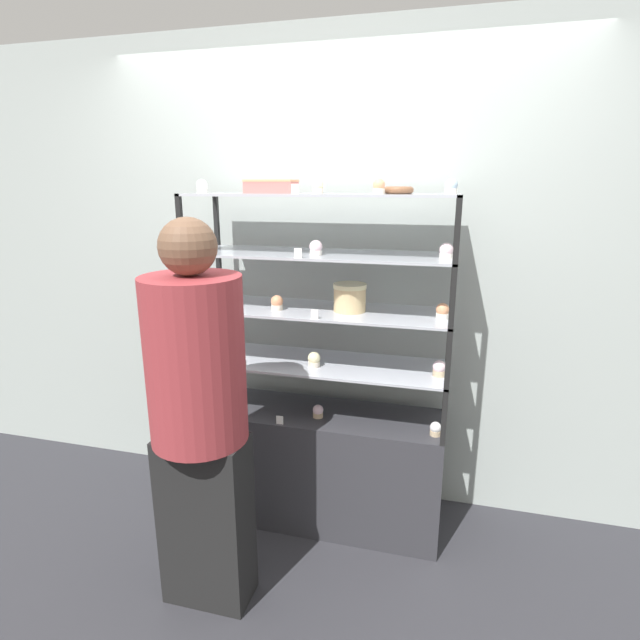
# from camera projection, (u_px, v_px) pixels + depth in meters

# --- Properties ---
(ground_plane) EXTENTS (20.00, 20.00, 0.00)m
(ground_plane) POSITION_uv_depth(u_px,v_px,m) (320.00, 515.00, 2.81)
(ground_plane) COLOR #2D2D33
(back_wall) EXTENTS (8.00, 0.05, 2.60)m
(back_wall) POSITION_uv_depth(u_px,v_px,m) (336.00, 277.00, 2.80)
(back_wall) COLOR #A8B2AD
(back_wall) RESTS_ON ground_plane
(display_base) EXTENTS (1.30, 0.41, 0.64)m
(display_base) POSITION_uv_depth(u_px,v_px,m) (320.00, 465.00, 2.73)
(display_base) COLOR #333338
(display_base) RESTS_ON ground_plane
(display_riser_lower) EXTENTS (1.30, 0.41, 0.28)m
(display_riser_lower) POSITION_uv_depth(u_px,v_px,m) (320.00, 365.00, 2.58)
(display_riser_lower) COLOR black
(display_riser_lower) RESTS_ON display_base
(display_riser_middle) EXTENTS (1.30, 0.41, 0.28)m
(display_riser_middle) POSITION_uv_depth(u_px,v_px,m) (320.00, 313.00, 2.51)
(display_riser_middle) COLOR black
(display_riser_middle) RESTS_ON display_riser_lower
(display_riser_upper) EXTENTS (1.30, 0.41, 0.28)m
(display_riser_upper) POSITION_uv_depth(u_px,v_px,m) (320.00, 257.00, 2.43)
(display_riser_upper) COLOR black
(display_riser_upper) RESTS_ON display_riser_middle
(display_riser_top) EXTENTS (1.30, 0.41, 0.28)m
(display_riser_top) POSITION_uv_depth(u_px,v_px,m) (320.00, 197.00, 2.36)
(display_riser_top) COLOR black
(display_riser_top) RESTS_ON display_riser_upper
(layer_cake_centerpiece) EXTENTS (0.16, 0.16, 0.14)m
(layer_cake_centerpiece) POSITION_uv_depth(u_px,v_px,m) (350.00, 297.00, 2.45)
(layer_cake_centerpiece) COLOR #DBBC84
(layer_cake_centerpiece) RESTS_ON display_riser_middle
(sheet_cake_frosted) EXTENTS (0.24, 0.13, 0.06)m
(sheet_cake_frosted) POSITION_uv_depth(u_px,v_px,m) (271.00, 186.00, 2.37)
(sheet_cake_frosted) COLOR #C66660
(sheet_cake_frosted) RESTS_ON display_riser_top
(cupcake_0) EXTENTS (0.05, 0.05, 0.07)m
(cupcake_0) POSITION_uv_depth(u_px,v_px,m) (214.00, 398.00, 2.74)
(cupcake_0) COLOR white
(cupcake_0) RESTS_ON display_base
(cupcake_1) EXTENTS (0.05, 0.05, 0.07)m
(cupcake_1) POSITION_uv_depth(u_px,v_px,m) (318.00, 411.00, 2.58)
(cupcake_1) COLOR #CCB28C
(cupcake_1) RESTS_ON display_base
(cupcake_2) EXTENTS (0.05, 0.05, 0.07)m
(cupcake_2) POSITION_uv_depth(u_px,v_px,m) (436.00, 429.00, 2.40)
(cupcake_2) COLOR #CCB28C
(cupcake_2) RESTS_ON display_base
(price_tag_0) EXTENTS (0.04, 0.00, 0.04)m
(price_tag_0) POSITION_uv_depth(u_px,v_px,m) (280.00, 420.00, 2.51)
(price_tag_0) COLOR white
(price_tag_0) RESTS_ON display_base
(cupcake_3) EXTENTS (0.06, 0.06, 0.08)m
(cupcake_3) POSITION_uv_depth(u_px,v_px,m) (210.00, 351.00, 2.63)
(cupcake_3) COLOR #CCB28C
(cupcake_3) RESTS_ON display_riser_lower
(cupcake_4) EXTENTS (0.06, 0.06, 0.08)m
(cupcake_4) POSITION_uv_depth(u_px,v_px,m) (314.00, 360.00, 2.50)
(cupcake_4) COLOR beige
(cupcake_4) RESTS_ON display_riser_lower
(cupcake_5) EXTENTS (0.06, 0.06, 0.08)m
(cupcake_5) POSITION_uv_depth(u_px,v_px,m) (439.00, 369.00, 2.38)
(cupcake_5) COLOR #CCB28C
(cupcake_5) RESTS_ON display_riser_lower
(price_tag_1) EXTENTS (0.04, 0.00, 0.04)m
(price_tag_1) POSITION_uv_depth(u_px,v_px,m) (243.00, 364.00, 2.48)
(price_tag_1) COLOR white
(price_tag_1) RESTS_ON display_riser_lower
(cupcake_6) EXTENTS (0.06, 0.06, 0.07)m
(cupcake_6) POSITION_uv_depth(u_px,v_px,m) (206.00, 298.00, 2.60)
(cupcake_6) COLOR beige
(cupcake_6) RESTS_ON display_riser_middle
(cupcake_7) EXTENTS (0.06, 0.06, 0.07)m
(cupcake_7) POSITION_uv_depth(u_px,v_px,m) (277.00, 303.00, 2.48)
(cupcake_7) COLOR beige
(cupcake_7) RESTS_ON display_riser_middle
(cupcake_8) EXTENTS (0.06, 0.06, 0.07)m
(cupcake_8) POSITION_uv_depth(u_px,v_px,m) (442.00, 311.00, 2.31)
(cupcake_8) COLOR white
(cupcake_8) RESTS_ON display_riser_middle
(price_tag_2) EXTENTS (0.04, 0.00, 0.04)m
(price_tag_2) POSITION_uv_depth(u_px,v_px,m) (315.00, 314.00, 2.32)
(price_tag_2) COLOR white
(price_tag_2) RESTS_ON display_riser_middle
(cupcake_9) EXTENTS (0.06, 0.06, 0.07)m
(cupcake_9) POSITION_uv_depth(u_px,v_px,m) (200.00, 245.00, 2.48)
(cupcake_9) COLOR beige
(cupcake_9) RESTS_ON display_riser_upper
(cupcake_10) EXTENTS (0.06, 0.06, 0.07)m
(cupcake_10) POSITION_uv_depth(u_px,v_px,m) (315.00, 248.00, 2.35)
(cupcake_10) COLOR white
(cupcake_10) RESTS_ON display_riser_upper
(cupcake_11) EXTENTS (0.06, 0.06, 0.07)m
(cupcake_11) POSITION_uv_depth(u_px,v_px,m) (446.00, 251.00, 2.24)
(cupcake_11) COLOR white
(cupcake_11) RESTS_ON display_riser_upper
(price_tag_3) EXTENTS (0.04, 0.00, 0.04)m
(price_tag_3) POSITION_uv_depth(u_px,v_px,m) (298.00, 253.00, 2.26)
(price_tag_3) COLOR white
(price_tag_3) RESTS_ON display_riser_upper
(cupcake_12) EXTENTS (0.05, 0.05, 0.07)m
(cupcake_12) POSITION_uv_depth(u_px,v_px,m) (202.00, 187.00, 2.44)
(cupcake_12) COLOR white
(cupcake_12) RESTS_ON display_riser_top
(cupcake_13) EXTENTS (0.05, 0.05, 0.07)m
(cupcake_13) POSITION_uv_depth(u_px,v_px,m) (317.00, 187.00, 2.31)
(cupcake_13) COLOR beige
(cupcake_13) RESTS_ON display_riser_top
(cupcake_14) EXTENTS (0.05, 0.05, 0.07)m
(cupcake_14) POSITION_uv_depth(u_px,v_px,m) (379.00, 187.00, 2.19)
(cupcake_14) COLOR beige
(cupcake_14) RESTS_ON display_riser_top
(cupcake_15) EXTENTS (0.05, 0.05, 0.07)m
(cupcake_15) POSITION_uv_depth(u_px,v_px,m) (451.00, 187.00, 2.11)
(cupcake_15) COLOR white
(cupcake_15) RESTS_ON display_riser_top
(price_tag_4) EXTENTS (0.04, 0.00, 0.04)m
(price_tag_4) POSITION_uv_depth(u_px,v_px,m) (295.00, 189.00, 2.19)
(price_tag_4) COLOR white
(price_tag_4) RESTS_ON display_riser_top
(donut_glazed) EXTENTS (0.14, 0.14, 0.03)m
(donut_glazed) POSITION_uv_depth(u_px,v_px,m) (398.00, 190.00, 2.26)
(donut_glazed) COLOR brown
(donut_glazed) RESTS_ON display_riser_top
(customer_figure) EXTENTS (0.39, 0.39, 1.69)m
(customer_figure) POSITION_uv_depth(u_px,v_px,m) (199.00, 412.00, 2.04)
(customer_figure) COLOR black
(customer_figure) RESTS_ON ground_plane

